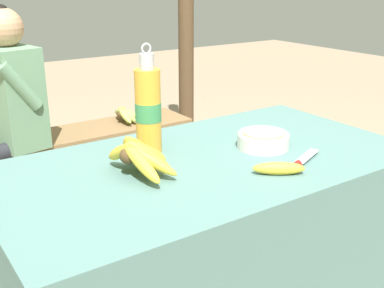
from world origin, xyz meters
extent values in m
cube|color=#4C706B|center=(0.00, 0.00, 0.34)|extent=(1.31, 0.71, 0.69)
sphere|color=#4C381E|center=(-0.26, 0.02, 0.75)|extent=(0.05, 0.05, 0.05)
ellipsoid|color=gold|center=(-0.25, -0.05, 0.75)|extent=(0.06, 0.17, 0.10)
ellipsoid|color=gold|center=(-0.22, -0.03, 0.74)|extent=(0.13, 0.15, 0.10)
ellipsoid|color=gold|center=(-0.21, -0.01, 0.75)|extent=(0.14, 0.09, 0.12)
ellipsoid|color=gold|center=(-0.21, 0.02, 0.75)|extent=(0.15, 0.04, 0.11)
ellipsoid|color=gold|center=(-0.21, 0.05, 0.75)|extent=(0.15, 0.11, 0.13)
ellipsoid|color=gold|center=(-0.23, 0.07, 0.75)|extent=(0.12, 0.15, 0.13)
ellipsoid|color=gold|center=(-0.26, 0.07, 0.74)|extent=(0.04, 0.14, 0.10)
cylinder|color=silver|center=(0.22, -0.02, 0.71)|extent=(0.17, 0.17, 0.04)
torus|color=silver|center=(0.22, -0.02, 0.73)|extent=(0.17, 0.17, 0.02)
cylinder|color=#D1B77A|center=(0.22, -0.02, 0.74)|extent=(0.13, 0.13, 0.01)
cylinder|color=gold|center=(-0.11, 0.16, 0.82)|extent=(0.08, 0.08, 0.27)
cylinder|color=#38844C|center=(-0.11, 0.16, 0.82)|extent=(0.08, 0.08, 0.06)
cylinder|color=#ADADB2|center=(-0.11, 0.16, 0.98)|extent=(0.04, 0.04, 0.05)
torus|color=#ADADB2|center=(-0.11, 0.16, 1.02)|extent=(0.03, 0.01, 0.03)
ellipsoid|color=gold|center=(0.10, -0.21, 0.71)|extent=(0.15, 0.12, 0.04)
cube|color=#BCBCC1|center=(0.26, -0.17, 0.70)|extent=(0.14, 0.08, 0.00)
cylinder|color=maroon|center=(0.17, -0.21, 0.70)|extent=(0.06, 0.04, 0.02)
cube|color=brown|center=(-0.14, 1.31, 0.40)|extent=(1.73, 0.32, 0.04)
cube|color=brown|center=(0.62, 1.19, 0.19)|extent=(0.06, 0.06, 0.38)
cube|color=brown|center=(0.62, 1.43, 0.19)|extent=(0.06, 0.06, 0.38)
cylinder|color=#232328|center=(-0.38, 1.16, 0.43)|extent=(0.31, 0.14, 0.09)
cube|color=slate|center=(-0.26, 1.27, 0.66)|extent=(0.26, 0.37, 0.49)
cylinder|color=slate|center=(-0.26, 1.11, 0.74)|extent=(0.21, 0.10, 0.25)
sphere|color=tan|center=(-0.26, 1.27, 0.99)|extent=(0.19, 0.19, 0.19)
sphere|color=black|center=(-0.26, 1.27, 1.06)|extent=(0.07, 0.07, 0.07)
sphere|color=#4C381E|center=(0.33, 1.31, 0.47)|extent=(0.05, 0.05, 0.05)
ellipsoid|color=#9EB24C|center=(0.34, 1.26, 0.47)|extent=(0.05, 0.13, 0.09)
ellipsoid|color=#9EB24C|center=(0.36, 1.27, 0.47)|extent=(0.10, 0.12, 0.10)
ellipsoid|color=#9EB24C|center=(0.39, 1.28, 0.47)|extent=(0.16, 0.11, 0.09)
ellipsoid|color=#9EB24C|center=(0.38, 1.29, 0.47)|extent=(0.14, 0.07, 0.08)
ellipsoid|color=#9EB24C|center=(0.38, 1.32, 0.47)|extent=(0.14, 0.07, 0.10)
ellipsoid|color=#9EB24C|center=(0.38, 1.33, 0.47)|extent=(0.12, 0.09, 0.11)
ellipsoid|color=#9EB24C|center=(0.37, 1.35, 0.47)|extent=(0.12, 0.14, 0.10)
ellipsoid|color=#9EB24C|center=(0.35, 1.36, 0.47)|extent=(0.08, 0.16, 0.09)
camera|label=1|loc=(-0.82, -1.12, 1.23)|focal=45.00mm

